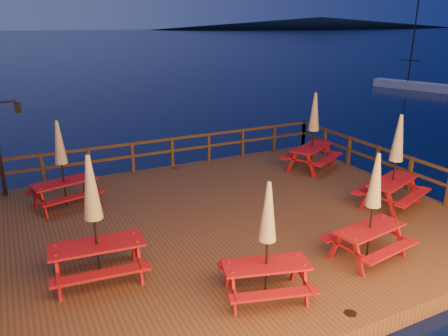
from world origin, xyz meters
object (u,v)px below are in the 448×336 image
at_px(lamp_post, 2,138).
at_px(picnic_table_0, 313,130).
at_px(sailboat, 411,85).
at_px(picnic_table_2, 396,160).
at_px(picnic_table_1, 62,163).

height_order(lamp_post, picnic_table_0, lamp_post).
relative_size(sailboat, picnic_table_2, 3.46).
relative_size(lamp_post, picnic_table_1, 1.19).
xyz_separation_m(lamp_post, picnic_table_1, (1.41, -1.67, -0.49)).
height_order(lamp_post, picnic_table_1, lamp_post).
distance_m(picnic_table_0, picnic_table_2, 3.76).
bearing_deg(lamp_post, picnic_table_0, -12.31).
distance_m(sailboat, picnic_table_0, 24.99).
xyz_separation_m(sailboat, picnic_table_2, (-20.84, -17.51, 1.49)).
relative_size(lamp_post, sailboat, 0.32).
relative_size(lamp_post, picnic_table_0, 1.09).
bearing_deg(lamp_post, sailboat, 20.78).
bearing_deg(picnic_table_0, lamp_post, 139.68).
xyz_separation_m(picnic_table_0, picnic_table_1, (-8.40, 0.47, -0.12)).
height_order(lamp_post, sailboat, sailboat).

